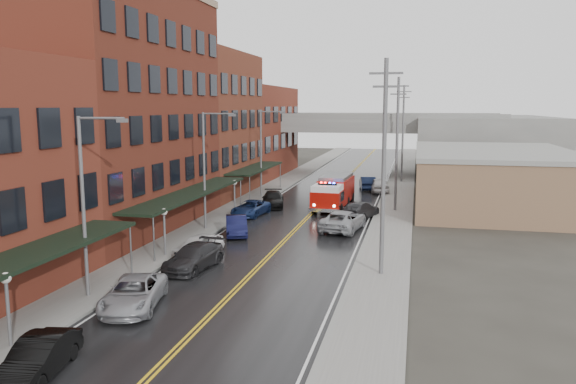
# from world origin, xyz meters

# --- Properties ---
(road) EXTENTS (11.00, 160.00, 0.02)m
(road) POSITION_xyz_m (0.00, 30.00, 0.01)
(road) COLOR black
(road) RESTS_ON ground
(sidewalk_left) EXTENTS (3.00, 160.00, 0.15)m
(sidewalk_left) POSITION_xyz_m (-7.30, 30.00, 0.07)
(sidewalk_left) COLOR slate
(sidewalk_left) RESTS_ON ground
(sidewalk_right) EXTENTS (3.00, 160.00, 0.15)m
(sidewalk_right) POSITION_xyz_m (7.30, 30.00, 0.07)
(sidewalk_right) COLOR slate
(sidewalk_right) RESTS_ON ground
(curb_left) EXTENTS (0.30, 160.00, 0.15)m
(curb_left) POSITION_xyz_m (-5.65, 30.00, 0.07)
(curb_left) COLOR gray
(curb_left) RESTS_ON ground
(curb_right) EXTENTS (0.30, 160.00, 0.15)m
(curb_right) POSITION_xyz_m (5.65, 30.00, 0.07)
(curb_right) COLOR gray
(curb_right) RESTS_ON ground
(brick_building_b) EXTENTS (9.00, 20.00, 18.00)m
(brick_building_b) POSITION_xyz_m (-13.30, 23.00, 9.00)
(brick_building_b) COLOR #5B2318
(brick_building_b) RESTS_ON ground
(brick_building_c) EXTENTS (9.00, 15.00, 15.00)m
(brick_building_c) POSITION_xyz_m (-13.30, 40.50, 7.50)
(brick_building_c) COLOR #5A2B1B
(brick_building_c) RESTS_ON ground
(brick_building_far) EXTENTS (9.00, 20.00, 12.00)m
(brick_building_far) POSITION_xyz_m (-13.30, 58.00, 6.00)
(brick_building_far) COLOR maroon
(brick_building_far) RESTS_ON ground
(tan_building) EXTENTS (14.00, 22.00, 5.00)m
(tan_building) POSITION_xyz_m (16.00, 40.00, 2.50)
(tan_building) COLOR brown
(tan_building) RESTS_ON ground
(right_far_block) EXTENTS (18.00, 30.00, 8.00)m
(right_far_block) POSITION_xyz_m (18.00, 70.00, 4.00)
(right_far_block) COLOR slate
(right_far_block) RESTS_ON ground
(awning_0) EXTENTS (2.60, 16.00, 3.09)m
(awning_0) POSITION_xyz_m (-7.49, 4.00, 2.99)
(awning_0) COLOR black
(awning_0) RESTS_ON ground
(awning_1) EXTENTS (2.60, 18.00, 3.09)m
(awning_1) POSITION_xyz_m (-7.49, 23.00, 2.99)
(awning_1) COLOR black
(awning_1) RESTS_ON ground
(awning_2) EXTENTS (2.60, 13.00, 3.09)m
(awning_2) POSITION_xyz_m (-7.49, 40.50, 2.99)
(awning_2) COLOR black
(awning_2) RESTS_ON ground
(globe_lamp_0) EXTENTS (0.44, 0.44, 3.12)m
(globe_lamp_0) POSITION_xyz_m (-6.40, 2.00, 2.31)
(globe_lamp_0) COLOR #59595B
(globe_lamp_0) RESTS_ON ground
(globe_lamp_1) EXTENTS (0.44, 0.44, 3.12)m
(globe_lamp_1) POSITION_xyz_m (-6.40, 16.00, 2.31)
(globe_lamp_1) COLOR #59595B
(globe_lamp_1) RESTS_ON ground
(globe_lamp_2) EXTENTS (0.44, 0.44, 3.12)m
(globe_lamp_2) POSITION_xyz_m (-6.40, 30.00, 2.31)
(globe_lamp_2) COLOR #59595B
(globe_lamp_2) RESTS_ON ground
(street_lamp_0) EXTENTS (2.64, 0.22, 9.00)m
(street_lamp_0) POSITION_xyz_m (-6.55, 8.00, 5.19)
(street_lamp_0) COLOR #59595B
(street_lamp_0) RESTS_ON ground
(street_lamp_1) EXTENTS (2.64, 0.22, 9.00)m
(street_lamp_1) POSITION_xyz_m (-6.55, 24.00, 5.19)
(street_lamp_1) COLOR #59595B
(street_lamp_1) RESTS_ON ground
(street_lamp_2) EXTENTS (2.64, 0.22, 9.00)m
(street_lamp_2) POSITION_xyz_m (-6.55, 40.00, 5.19)
(street_lamp_2) COLOR #59595B
(street_lamp_2) RESTS_ON ground
(utility_pole_0) EXTENTS (1.80, 0.24, 12.00)m
(utility_pole_0) POSITION_xyz_m (7.20, 15.00, 6.31)
(utility_pole_0) COLOR #59595B
(utility_pole_0) RESTS_ON ground
(utility_pole_1) EXTENTS (1.80, 0.24, 12.00)m
(utility_pole_1) POSITION_xyz_m (7.20, 35.00, 6.31)
(utility_pole_1) COLOR #59595B
(utility_pole_1) RESTS_ON ground
(utility_pole_2) EXTENTS (1.80, 0.24, 12.00)m
(utility_pole_2) POSITION_xyz_m (7.20, 55.00, 6.31)
(utility_pole_2) COLOR #59595B
(utility_pole_2) RESTS_ON ground
(overpass) EXTENTS (40.00, 10.00, 7.50)m
(overpass) POSITION_xyz_m (0.00, 62.00, 5.99)
(overpass) COLOR slate
(overpass) RESTS_ON ground
(fire_truck) EXTENTS (3.66, 8.35, 3.00)m
(fire_truck) POSITION_xyz_m (1.52, 35.23, 1.63)
(fire_truck) COLOR #980D07
(fire_truck) RESTS_ON ground
(parked_car_left_1) EXTENTS (2.12, 4.36, 1.37)m
(parked_car_left_1) POSITION_xyz_m (-3.85, 0.30, 0.69)
(parked_car_left_1) COLOR black
(parked_car_left_1) RESTS_ON ground
(parked_car_left_2) EXTENTS (3.45, 5.52, 1.42)m
(parked_car_left_2) POSITION_xyz_m (-3.90, 7.27, 0.71)
(parked_car_left_2) COLOR gray
(parked_car_left_2) RESTS_ON ground
(parked_car_left_3) EXTENTS (2.65, 5.16, 1.43)m
(parked_car_left_3) POSITION_xyz_m (-3.60, 13.91, 0.72)
(parked_car_left_3) COLOR black
(parked_car_left_3) RESTS_ON ground
(parked_car_left_4) EXTENTS (2.66, 4.26, 1.35)m
(parked_car_left_4) POSITION_xyz_m (-4.47, 16.80, 0.68)
(parked_car_left_4) COLOR white
(parked_car_left_4) RESTS_ON ground
(parked_car_left_5) EXTENTS (2.88, 4.57, 1.42)m
(parked_car_left_5) POSITION_xyz_m (-3.89, 22.80, 0.71)
(parked_car_left_5) COLOR #0E1033
(parked_car_left_5) RESTS_ON ground
(parked_car_left_6) EXTENTS (2.77, 5.00, 1.32)m
(parked_car_left_6) POSITION_xyz_m (-5.00, 30.18, 0.66)
(parked_car_left_6) COLOR navy
(parked_car_left_6) RESTS_ON ground
(parked_car_left_7) EXTENTS (3.09, 5.29, 1.44)m
(parked_car_left_7) POSITION_xyz_m (-4.20, 34.80, 0.72)
(parked_car_left_7) COLOR black
(parked_car_left_7) RESTS_ON ground
(parked_car_right_0) EXTENTS (3.42, 5.99, 1.58)m
(parked_car_right_0) POSITION_xyz_m (3.60, 26.12, 0.79)
(parked_car_right_0) COLOR #919398
(parked_car_right_0) RESTS_ON ground
(parked_car_right_1) EXTENTS (3.41, 5.36, 1.45)m
(parked_car_right_1) POSITION_xyz_m (4.40, 31.19, 0.72)
(parked_car_right_1) COLOR #242427
(parked_car_right_1) RESTS_ON ground
(parked_car_right_2) EXTENTS (2.76, 5.00, 1.61)m
(parked_car_right_2) POSITION_xyz_m (5.00, 46.20, 0.81)
(parked_car_right_2) COLOR silver
(parked_car_right_2) RESTS_ON ground
(parked_car_right_3) EXTENTS (2.41, 4.89, 1.54)m
(parked_car_right_3) POSITION_xyz_m (3.60, 47.80, 0.77)
(parked_car_right_3) COLOR black
(parked_car_right_3) RESTS_ON ground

